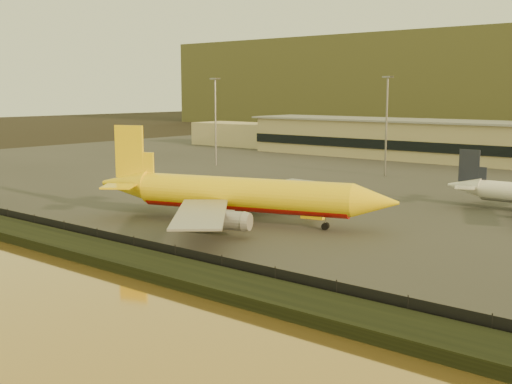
% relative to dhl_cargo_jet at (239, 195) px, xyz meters
% --- Properties ---
extents(ground, '(900.00, 900.00, 0.00)m').
position_rel_dhl_cargo_jet_xyz_m(ground, '(0.31, -11.23, -4.90)').
color(ground, black).
rests_on(ground, ground).
extents(embankment, '(320.00, 7.00, 1.40)m').
position_rel_dhl_cargo_jet_xyz_m(embankment, '(0.31, -28.23, -4.20)').
color(embankment, black).
rests_on(embankment, ground).
extents(tarmac, '(320.00, 220.00, 0.20)m').
position_rel_dhl_cargo_jet_xyz_m(tarmac, '(0.31, 83.77, -4.80)').
color(tarmac, '#2D2D2D').
rests_on(tarmac, ground).
extents(perimeter_fence, '(300.00, 0.05, 2.20)m').
position_rel_dhl_cargo_jet_xyz_m(perimeter_fence, '(0.31, -24.23, -3.60)').
color(perimeter_fence, black).
rests_on(perimeter_fence, tarmac).
extents(terminal_building, '(202.00, 25.00, 12.60)m').
position_rel_dhl_cargo_jet_xyz_m(terminal_building, '(-14.21, 114.32, 1.34)').
color(terminal_building, tan).
rests_on(terminal_building, tarmac).
extents(apron_light_masts, '(152.20, 12.20, 25.40)m').
position_rel_dhl_cargo_jet_xyz_m(apron_light_masts, '(15.31, 63.77, 10.80)').
color(apron_light_masts, slate).
rests_on(apron_light_masts, tarmac).
extents(dhl_cargo_jet, '(51.54, 49.13, 15.75)m').
position_rel_dhl_cargo_jet_xyz_m(dhl_cargo_jet, '(0.00, 0.00, 0.00)').
color(dhl_cargo_jet, yellow).
rests_on(dhl_cargo_jet, tarmac).
extents(gse_vehicle_yellow, '(4.31, 2.64, 1.81)m').
position_rel_dhl_cargo_jet_xyz_m(gse_vehicle_yellow, '(7.47, 10.95, -3.80)').
color(gse_vehicle_yellow, yellow).
rests_on(gse_vehicle_yellow, tarmac).
extents(gse_vehicle_white, '(4.85, 3.26, 2.00)m').
position_rel_dhl_cargo_jet_xyz_m(gse_vehicle_white, '(-19.58, 24.76, -3.70)').
color(gse_vehicle_white, silver).
rests_on(gse_vehicle_white, tarmac).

